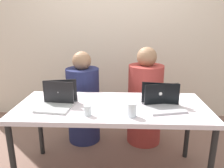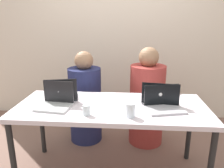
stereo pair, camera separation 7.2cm
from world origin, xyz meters
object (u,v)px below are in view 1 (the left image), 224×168
(laptop_back_right, at_px, (160,98))
(water_glass_right, at_px, (132,111))
(laptop_front_left, at_px, (55,102))
(laptop_front_right, at_px, (164,104))
(water_glass_left, at_px, (88,111))
(person_on_left, at_px, (83,102))
(laptop_back_left, at_px, (61,95))
(person_on_right, at_px, (145,101))

(laptop_back_right, xyz_separation_m, water_glass_right, (-0.28, -0.33, 0.00))
(laptop_front_left, height_order, laptop_front_right, laptop_front_left)
(water_glass_left, relative_size, water_glass_right, 0.75)
(person_on_left, height_order, water_glass_right, person_on_left)
(person_on_left, bearing_deg, laptop_back_right, 131.18)
(laptop_front_left, distance_m, laptop_front_right, 0.96)
(laptop_back_left, bearing_deg, laptop_front_right, 156.71)
(person_on_left, xyz_separation_m, water_glass_left, (0.19, -0.89, 0.27))
(laptop_back_left, height_order, laptop_back_right, laptop_back_left)
(water_glass_left, height_order, water_glass_right, water_glass_right)
(laptop_front_left, distance_m, laptop_back_right, 0.96)
(person_on_left, height_order, laptop_back_right, person_on_left)
(person_on_left, bearing_deg, person_on_right, 165.61)
(water_glass_left, distance_m, water_glass_right, 0.36)
(person_on_right, relative_size, laptop_back_left, 3.49)
(laptop_front_right, bearing_deg, water_glass_left, -178.22)
(laptop_back_left, bearing_deg, water_glass_left, 118.70)
(person_on_right, bearing_deg, laptop_front_left, 46.84)
(laptop_back_left, height_order, laptop_front_left, laptop_back_left)
(laptop_front_left, bearing_deg, laptop_back_left, 96.44)
(person_on_left, relative_size, laptop_front_left, 3.66)
(person_on_right, bearing_deg, person_on_left, 6.88)
(laptop_front_left, xyz_separation_m, water_glass_right, (0.67, -0.16, 0.00))
(laptop_back_left, relative_size, laptop_front_right, 0.97)
(laptop_back_right, xyz_separation_m, water_glass_left, (-0.63, -0.32, -0.01))
(person_on_left, height_order, person_on_right, person_on_right)
(laptop_front_right, height_order, laptop_back_right, laptop_back_right)
(laptop_front_left, relative_size, water_glass_left, 3.60)
(person_on_left, bearing_deg, laptop_front_left, 66.57)
(person_on_right, relative_size, laptop_front_right, 3.38)
(laptop_back_left, bearing_deg, person_on_right, -161.11)
(laptop_front_right, relative_size, water_glass_right, 3.06)
(water_glass_right, bearing_deg, laptop_back_left, 152.00)
(person_on_left, distance_m, laptop_back_left, 0.62)
(person_on_right, distance_m, water_glass_left, 1.08)
(laptop_front_left, relative_size, laptop_front_right, 0.88)
(laptop_front_right, bearing_deg, person_on_left, 126.45)
(laptop_front_right, distance_m, water_glass_left, 0.67)
(person_on_left, height_order, laptop_front_left, person_on_left)
(person_on_right, bearing_deg, laptop_back_right, 103.91)
(person_on_right, height_order, laptop_back_left, person_on_right)
(laptop_back_left, relative_size, water_glass_left, 3.96)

